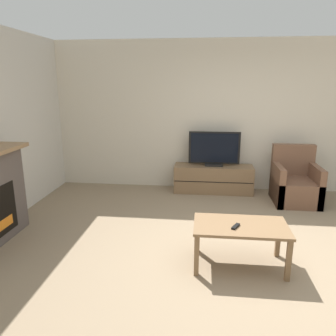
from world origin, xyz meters
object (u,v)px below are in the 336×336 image
at_px(armchair, 295,185).
at_px(remote, 236,226).
at_px(tv, 214,150).
at_px(tv_stand, 213,179).
at_px(coffee_table, 240,230).

distance_m(armchair, remote, 2.50).
relative_size(tv, armchair, 0.97).
distance_m(tv_stand, coffee_table, 2.52).
xyz_separation_m(armchair, coffee_table, (-1.11, -2.13, 0.11)).
height_order(tv_stand, coffee_table, tv_stand).
bearing_deg(tv, armchair, -15.42).
relative_size(tv_stand, coffee_table, 1.42).
xyz_separation_m(tv_stand, tv, (0.00, -0.00, 0.54)).
xyz_separation_m(tv_stand, coffee_table, (0.23, -2.50, 0.17)).
bearing_deg(coffee_table, tv_stand, 95.25).
bearing_deg(remote, coffee_table, 76.10).
bearing_deg(remote, tv, 120.72).
relative_size(coffee_table, remote, 6.56).
bearing_deg(coffee_table, tv, 95.26).
xyz_separation_m(tv, armchair, (1.34, -0.37, -0.48)).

